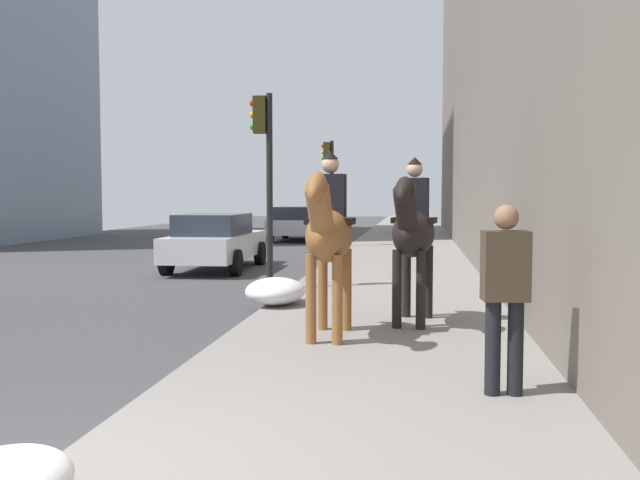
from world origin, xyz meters
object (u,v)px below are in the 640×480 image
(car_near_lane, at_px, (298,223))
(traffic_light_far_curb, at_px, (329,177))
(mounted_horse_near, at_px, (329,233))
(traffic_light_near_curb, at_px, (265,160))
(pedestrian_greeting, at_px, (505,286))
(mounted_horse_far, at_px, (413,231))
(car_mid_lane, at_px, (216,241))

(car_near_lane, height_order, traffic_light_far_curb, traffic_light_far_curb)
(mounted_horse_near, distance_m, traffic_light_near_curb, 4.97)
(pedestrian_greeting, bearing_deg, traffic_light_near_curb, 22.63)
(mounted_horse_far, relative_size, traffic_light_near_curb, 0.60)
(mounted_horse_near, distance_m, pedestrian_greeting, 2.97)
(mounted_horse_near, bearing_deg, mounted_horse_far, 138.76)
(mounted_horse_far, height_order, car_mid_lane, mounted_horse_far)
(mounted_horse_near, xyz_separation_m, pedestrian_greeting, (-2.29, -1.86, -0.34))
(mounted_horse_far, relative_size, car_mid_lane, 0.52)
(pedestrian_greeting, bearing_deg, traffic_light_far_curb, 6.22)
(mounted_horse_near, height_order, car_near_lane, mounted_horse_near)
(car_near_lane, bearing_deg, mounted_horse_near, -166.85)
(pedestrian_greeting, distance_m, car_near_lane, 23.58)
(car_mid_lane, height_order, traffic_light_near_curb, traffic_light_near_curb)
(mounted_horse_near, distance_m, car_near_lane, 20.96)
(traffic_light_far_curb, bearing_deg, car_mid_lane, 164.26)
(traffic_light_far_curb, bearing_deg, pedestrian_greeting, -168.10)
(car_mid_lane, bearing_deg, mounted_horse_near, -156.05)
(pedestrian_greeting, bearing_deg, mounted_horse_far, 8.02)
(car_near_lane, distance_m, traffic_light_near_curb, 16.33)
(mounted_horse_far, height_order, traffic_light_far_curb, traffic_light_far_curb)
(mounted_horse_near, distance_m, traffic_light_far_curb, 16.05)
(traffic_light_near_curb, bearing_deg, traffic_light_far_curb, 0.90)
(traffic_light_near_curb, height_order, traffic_light_far_curb, traffic_light_near_curb)
(traffic_light_far_curb, bearing_deg, car_near_lane, 22.15)
(mounted_horse_far, bearing_deg, car_mid_lane, -139.09)
(pedestrian_greeting, relative_size, car_mid_lane, 0.38)
(traffic_light_near_curb, xyz_separation_m, traffic_light_far_curb, (11.39, 0.18, -0.00))
(car_mid_lane, distance_m, traffic_light_far_curb, 7.71)
(pedestrian_greeting, height_order, traffic_light_far_curb, traffic_light_far_curb)
(mounted_horse_near, bearing_deg, pedestrian_greeting, 40.62)
(mounted_horse_far, distance_m, car_mid_lane, 9.10)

